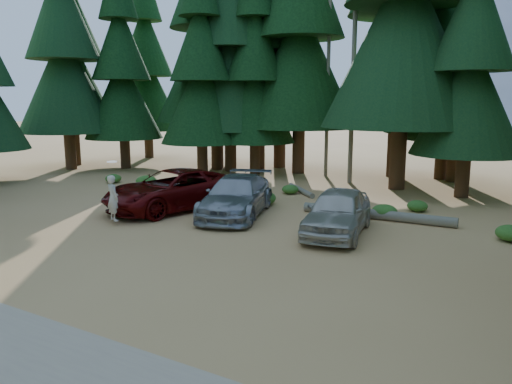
% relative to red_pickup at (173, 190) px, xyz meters
% --- Properties ---
extents(ground, '(160.00, 160.00, 0.00)m').
position_rel_red_pickup_xyz_m(ground, '(3.14, -4.62, -0.81)').
color(ground, tan).
rests_on(ground, ground).
extents(forest_belt_north, '(36.00, 7.00, 22.00)m').
position_rel_red_pickup_xyz_m(forest_belt_north, '(3.14, 10.38, -0.81)').
color(forest_belt_north, black).
rests_on(forest_belt_north, ground).
extents(snag_front, '(0.24, 0.24, 12.00)m').
position_rel_red_pickup_xyz_m(snag_front, '(3.94, 9.88, 5.19)').
color(snag_front, '#6E6658').
rests_on(snag_front, ground).
extents(snag_back, '(0.20, 0.20, 10.00)m').
position_rel_red_pickup_xyz_m(snag_back, '(1.94, 11.38, 4.19)').
color(snag_back, '#6E6658').
rests_on(snag_back, ground).
extents(mountain_peak, '(48.00, 50.00, 28.00)m').
position_rel_red_pickup_xyz_m(mountain_peak, '(0.55, 83.62, 11.90)').
color(mountain_peak, gray).
rests_on(mountain_peak, ground).
extents(red_pickup, '(4.10, 6.31, 1.62)m').
position_rel_red_pickup_xyz_m(red_pickup, '(0.00, 0.00, 0.00)').
color(red_pickup, '#550707').
rests_on(red_pickup, ground).
extents(silver_minivan_center, '(3.58, 5.59, 1.51)m').
position_rel_red_pickup_xyz_m(silver_minivan_center, '(2.79, 0.39, -0.05)').
color(silver_minivan_center, '#989CA0').
rests_on(silver_minivan_center, ground).
extents(silver_minivan_right, '(2.53, 4.70, 1.52)m').
position_rel_red_pickup_xyz_m(silver_minivan_right, '(7.13, -0.18, -0.05)').
color(silver_minivan_right, beige).
rests_on(silver_minivan_right, ground).
extents(frisbee_player, '(0.69, 0.57, 2.12)m').
position_rel_red_pickup_xyz_m(frisbee_player, '(-0.16, -3.12, 0.20)').
color(frisbee_player, beige).
rests_on(frisbee_player, ground).
extents(log_left, '(4.22, 0.34, 0.30)m').
position_rel_red_pickup_xyz_m(log_left, '(-1.69, 4.24, -0.66)').
color(log_left, '#6E6658').
rests_on(log_left, ground).
extents(log_mid, '(2.28, 2.25, 0.24)m').
position_rel_red_pickup_xyz_m(log_mid, '(2.95, 5.88, -0.69)').
color(log_mid, '#6E6658').
rests_on(log_mid, ground).
extents(log_right, '(5.72, 0.61, 0.37)m').
position_rel_red_pickup_xyz_m(log_right, '(7.65, 2.48, -0.62)').
color(log_right, '#6E6658').
rests_on(log_right, ground).
extents(shrub_far_left, '(1.07, 1.07, 0.59)m').
position_rel_red_pickup_xyz_m(shrub_far_left, '(-4.54, 3.35, -0.51)').
color(shrub_far_left, '#2D5C1B').
rests_on(shrub_far_left, ground).
extents(shrub_left, '(1.02, 1.02, 0.56)m').
position_rel_red_pickup_xyz_m(shrub_left, '(2.04, 2.56, -0.53)').
color(shrub_left, '#2D5C1B').
rests_on(shrub_left, ground).
extents(shrub_center_left, '(1.07, 1.07, 0.59)m').
position_rel_red_pickup_xyz_m(shrub_center_left, '(2.74, 2.58, -0.51)').
color(shrub_center_left, '#2D5C1B').
rests_on(shrub_center_left, ground).
extents(shrub_center_right, '(0.78, 0.78, 0.43)m').
position_rel_red_pickup_xyz_m(shrub_center_right, '(2.62, 5.38, -0.59)').
color(shrub_center_right, '#2D5C1B').
rests_on(shrub_center_right, ground).
extents(shrub_right, '(0.81, 0.81, 0.44)m').
position_rel_red_pickup_xyz_m(shrub_right, '(8.68, 4.61, -0.59)').
color(shrub_right, '#2D5C1B').
rests_on(shrub_right, ground).
extents(shrub_far_right, '(0.96, 0.96, 0.53)m').
position_rel_red_pickup_xyz_m(shrub_far_right, '(7.87, 2.79, -0.54)').
color(shrub_far_right, '#2D5C1B').
rests_on(shrub_far_right, ground).
extents(shrub_edge_west, '(0.85, 0.85, 0.46)m').
position_rel_red_pickup_xyz_m(shrub_edge_west, '(-6.98, 3.44, -0.58)').
color(shrub_edge_west, '#2D5C1B').
rests_on(shrub_edge_west, ground).
extents(shrub_edge_east, '(0.93, 0.93, 0.51)m').
position_rel_red_pickup_xyz_m(shrub_edge_east, '(12.20, 1.79, -0.55)').
color(shrub_edge_east, '#2D5C1B').
rests_on(shrub_edge_east, ground).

